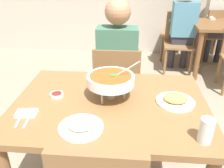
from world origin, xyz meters
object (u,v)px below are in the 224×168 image
at_px(drink_glass, 206,132).
at_px(diner_main, 118,61).
at_px(chair_bg_left, 179,39).
at_px(appetizer_plate, 175,100).
at_px(sauce_dish, 57,95).
at_px(dining_table_main, 110,117).
at_px(curry_bowl, 110,80).
at_px(chair_diner_main, 117,85).
at_px(patron_bg_left, 183,24).
at_px(patron_bg_middle, 217,18).
at_px(chair_bg_middle, 215,33).
at_px(rice_plate, 81,126).
at_px(chair_bg_right, 180,31).

bearing_deg(drink_glass, diner_main, 114.28).
relative_size(diner_main, chair_bg_left, 1.46).
xyz_separation_m(appetizer_plate, sauce_dish, (-0.77, 0.02, -0.01)).
bearing_deg(dining_table_main, chair_bg_left, 70.34).
relative_size(curry_bowl, sauce_dish, 3.69).
xyz_separation_m(chair_diner_main, curry_bowl, (-0.00, -0.68, 0.39)).
xyz_separation_m(drink_glass, patron_bg_left, (0.40, 2.72, -0.08)).
bearing_deg(curry_bowl, patron_bg_middle, 61.28).
distance_m(appetizer_plate, chair_bg_left, 2.44).
bearing_deg(chair_bg_left, chair_diner_main, -117.19).
xyz_separation_m(appetizer_plate, chair_bg_middle, (1.12, 2.81, -0.28)).
bearing_deg(rice_plate, patron_bg_middle, 62.11).
bearing_deg(appetizer_plate, curry_bowl, 176.27).
relative_size(chair_diner_main, drink_glass, 6.92).
bearing_deg(curry_bowl, sauce_dish, -178.59).
bearing_deg(curry_bowl, rice_plate, -110.44).
height_order(chair_diner_main, patron_bg_left, patron_bg_left).
distance_m(dining_table_main, patron_bg_middle, 3.26).
bearing_deg(dining_table_main, sauce_dish, 173.40).
bearing_deg(rice_plate, sauce_dish, 124.95).
bearing_deg(patron_bg_left, sauce_dish, -118.02).
bearing_deg(sauce_dish, chair_bg_middle, 55.89).
bearing_deg(patron_bg_left, curry_bowl, -110.95).
relative_size(dining_table_main, patron_bg_middle, 0.93).
distance_m(chair_diner_main, chair_bg_right, 2.36).
bearing_deg(curry_bowl, appetizer_plate, -3.73).
distance_m(dining_table_main, sauce_dish, 0.38).
xyz_separation_m(diner_main, drink_glass, (0.49, -1.10, 0.08)).
distance_m(chair_bg_left, chair_bg_middle, 0.80).
relative_size(appetizer_plate, chair_bg_left, 0.27).
relative_size(chair_diner_main, patron_bg_left, 0.69).
distance_m(sauce_dish, chair_bg_middle, 3.38).
distance_m(sauce_dish, patron_bg_left, 2.66).
bearing_deg(sauce_dish, patron_bg_left, 61.98).
distance_m(curry_bowl, chair_bg_left, 2.54).
height_order(sauce_dish, chair_bg_right, chair_bg_right).
distance_m(diner_main, patron_bg_left, 1.85).
distance_m(curry_bowl, patron_bg_middle, 3.22).
distance_m(diner_main, drink_glass, 1.21).
xyz_separation_m(chair_bg_left, chair_bg_middle, (0.67, 0.43, 0.00)).
height_order(diner_main, chair_bg_left, diner_main).
height_order(chair_bg_left, patron_bg_middle, patron_bg_middle).
bearing_deg(chair_diner_main, patron_bg_middle, 54.20).
distance_m(rice_plate, sauce_dish, 0.40).
relative_size(appetizer_plate, patron_bg_left, 0.18).
height_order(chair_diner_main, diner_main, diner_main).
xyz_separation_m(drink_glass, patron_bg_middle, (1.05, 3.21, -0.08)).
relative_size(chair_bg_middle, patron_bg_left, 0.69).
relative_size(chair_diner_main, appetizer_plate, 3.75).
distance_m(dining_table_main, chair_bg_right, 3.04).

